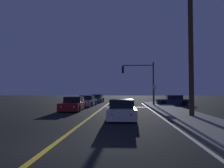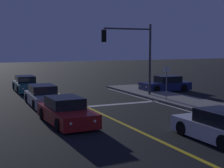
{
  "view_description": "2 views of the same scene",
  "coord_description": "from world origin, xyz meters",
  "px_view_note": "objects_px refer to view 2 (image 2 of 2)",
  "views": [
    {
      "loc": [
        2.5,
        -6.17,
        1.88
      ],
      "look_at": [
        0.96,
        17.44,
        2.75
      ],
      "focal_mm": 31.49,
      "sensor_mm": 36.0,
      "label": 1
    },
    {
      "loc": [
        -7.61,
        -3.47,
        3.98
      ],
      "look_at": [
        0.93,
        15.06,
        1.67
      ],
      "focal_mm": 54.21,
      "sensor_mm": 36.0,
      "label": 2
    }
  ],
  "objects_px": {
    "car_mid_block_teal": "(26,85)",
    "street_sign_corner": "(167,78)",
    "car_parked_curb_white": "(218,127)",
    "car_lead_oncoming_silver": "(43,96)",
    "car_following_oncoming_navy": "(166,84)",
    "traffic_signal_near_right": "(133,48)",
    "car_far_approaching_red": "(66,112)"
  },
  "relations": [
    {
      "from": "car_mid_block_teal",
      "to": "car_following_oncoming_navy",
      "type": "relative_size",
      "value": 1.05
    },
    {
      "from": "car_mid_block_teal",
      "to": "traffic_signal_near_right",
      "type": "height_order",
      "value": "traffic_signal_near_right"
    },
    {
      "from": "car_lead_oncoming_silver",
      "to": "car_following_oncoming_navy",
      "type": "xyz_separation_m",
      "value": [
        11.53,
        2.54,
        -0.0
      ]
    },
    {
      "from": "car_mid_block_teal",
      "to": "car_following_oncoming_navy",
      "type": "xyz_separation_m",
      "value": [
        11.3,
        -5.1,
        -0.0
      ]
    },
    {
      "from": "car_following_oncoming_navy",
      "to": "street_sign_corner",
      "type": "bearing_deg",
      "value": 149.22
    },
    {
      "from": "car_following_oncoming_navy",
      "to": "car_mid_block_teal",
      "type": "bearing_deg",
      "value": 68.43
    },
    {
      "from": "car_far_approaching_red",
      "to": "street_sign_corner",
      "type": "xyz_separation_m",
      "value": [
        8.47,
        3.46,
        1.15
      ]
    },
    {
      "from": "car_lead_oncoming_silver",
      "to": "traffic_signal_near_right",
      "type": "bearing_deg",
      "value": -175.03
    },
    {
      "from": "car_parked_curb_white",
      "to": "street_sign_corner",
      "type": "relative_size",
      "value": 1.63
    },
    {
      "from": "traffic_signal_near_right",
      "to": "street_sign_corner",
      "type": "relative_size",
      "value": 2.19
    },
    {
      "from": "car_mid_block_teal",
      "to": "car_far_approaching_red",
      "type": "xyz_separation_m",
      "value": [
        -0.43,
        -13.48,
        0.0
      ]
    },
    {
      "from": "car_parked_curb_white",
      "to": "street_sign_corner",
      "type": "xyz_separation_m",
      "value": [
        3.6,
        9.26,
        1.15
      ]
    },
    {
      "from": "car_lead_oncoming_silver",
      "to": "car_parked_curb_white",
      "type": "bearing_deg",
      "value": 113.51
    },
    {
      "from": "car_mid_block_teal",
      "to": "car_lead_oncoming_silver",
      "type": "bearing_deg",
      "value": 90.0
    },
    {
      "from": "traffic_signal_near_right",
      "to": "car_following_oncoming_navy",
      "type": "bearing_deg",
      "value": -154.55
    },
    {
      "from": "car_mid_block_teal",
      "to": "street_sign_corner",
      "type": "height_order",
      "value": "street_sign_corner"
    },
    {
      "from": "car_mid_block_teal",
      "to": "car_parked_curb_white",
      "type": "bearing_deg",
      "value": 104.75
    },
    {
      "from": "car_lead_oncoming_silver",
      "to": "car_following_oncoming_navy",
      "type": "bearing_deg",
      "value": -165.98
    },
    {
      "from": "car_parked_curb_white",
      "to": "traffic_signal_near_right",
      "type": "xyz_separation_m",
      "value": [
        2.4,
        12.06,
        3.21
      ]
    },
    {
      "from": "car_lead_oncoming_silver",
      "to": "street_sign_corner",
      "type": "bearing_deg",
      "value": 165.54
    },
    {
      "from": "car_parked_curb_white",
      "to": "street_sign_corner",
      "type": "bearing_deg",
      "value": 67.87
    },
    {
      "from": "traffic_signal_near_right",
      "to": "car_parked_curb_white",
      "type": "bearing_deg",
      "value": 78.75
    },
    {
      "from": "traffic_signal_near_right",
      "to": "street_sign_corner",
      "type": "bearing_deg",
      "value": 113.19
    },
    {
      "from": "car_following_oncoming_navy",
      "to": "traffic_signal_near_right",
      "type": "distance_m",
      "value": 5.89
    },
    {
      "from": "car_far_approaching_red",
      "to": "car_parked_curb_white",
      "type": "bearing_deg",
      "value": 128.38
    },
    {
      "from": "car_mid_block_teal",
      "to": "traffic_signal_near_right",
      "type": "bearing_deg",
      "value": 135.22
    },
    {
      "from": "traffic_signal_near_right",
      "to": "street_sign_corner",
      "type": "height_order",
      "value": "traffic_signal_near_right"
    },
    {
      "from": "car_following_oncoming_navy",
      "to": "traffic_signal_near_right",
      "type": "bearing_deg",
      "value": 118.18
    },
    {
      "from": "car_parked_curb_white",
      "to": "car_lead_oncoming_silver",
      "type": "bearing_deg",
      "value": 111.0
    },
    {
      "from": "car_far_approaching_red",
      "to": "traffic_signal_near_right",
      "type": "distance_m",
      "value": 10.11
    },
    {
      "from": "car_far_approaching_red",
      "to": "car_mid_block_teal",
      "type": "bearing_deg",
      "value": -93.46
    },
    {
      "from": "traffic_signal_near_right",
      "to": "street_sign_corner",
      "type": "xyz_separation_m",
      "value": [
        1.2,
        -2.8,
        -2.06
      ]
    }
  ]
}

